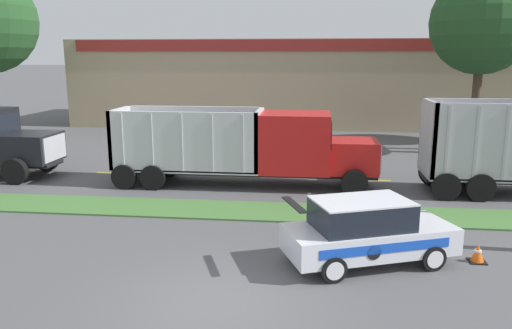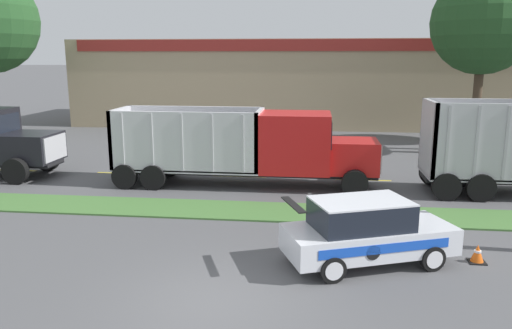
% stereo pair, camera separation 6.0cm
% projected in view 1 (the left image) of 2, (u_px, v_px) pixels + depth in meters
% --- Properties ---
extents(ground_plane, '(600.00, 600.00, 0.00)m').
position_uv_depth(ground_plane, '(215.00, 302.00, 10.83)').
color(ground_plane, '#515154').
extents(grass_verge, '(120.00, 2.10, 0.06)m').
position_uv_depth(grass_verge, '(251.00, 211.00, 17.12)').
color(grass_verge, '#477538').
rests_on(grass_verge, ground_plane).
extents(centre_line_2, '(2.40, 0.14, 0.01)m').
position_uv_depth(centre_line_2, '(11.00, 170.00, 23.36)').
color(centre_line_2, yellow).
rests_on(centre_line_2, ground_plane).
extents(centre_line_3, '(2.40, 0.14, 0.01)m').
position_uv_depth(centre_line_3, '(122.00, 173.00, 22.76)').
color(centre_line_3, yellow).
rests_on(centre_line_3, ground_plane).
extents(centre_line_4, '(2.40, 0.14, 0.01)m').
position_uv_depth(centre_line_4, '(239.00, 176.00, 22.16)').
color(centre_line_4, yellow).
rests_on(centre_line_4, ground_plane).
extents(centre_line_5, '(2.40, 0.14, 0.01)m').
position_uv_depth(centre_line_5, '(362.00, 180.00, 21.55)').
color(centre_line_5, yellow).
rests_on(centre_line_5, ground_plane).
extents(centre_line_6, '(2.40, 0.14, 0.01)m').
position_uv_depth(centre_line_6, '(493.00, 183.00, 20.95)').
color(centre_line_6, yellow).
rests_on(centre_line_6, ground_plane).
extents(dump_truck_trail, '(10.72, 2.66, 3.14)m').
position_uv_depth(dump_truck_trail, '(269.00, 148.00, 20.27)').
color(dump_truck_trail, black).
rests_on(dump_truck_trail, ground_plane).
extents(rally_car, '(4.62, 3.16, 1.74)m').
position_uv_depth(rally_car, '(367.00, 231.00, 12.67)').
color(rally_car, silver).
rests_on(rally_car, ground_plane).
extents(traffic_cone, '(0.43, 0.43, 0.48)m').
position_uv_depth(traffic_cone, '(478.00, 253.00, 12.89)').
color(traffic_cone, black).
rests_on(traffic_cone, ground_plane).
extents(store_building_backdrop, '(39.48, 12.10, 6.45)m').
position_uv_depth(store_building_backdrop, '(332.00, 82.00, 40.70)').
color(store_building_backdrop, tan).
rests_on(store_building_backdrop, ground_plane).
extents(tree_behind_right, '(5.38, 5.38, 11.00)m').
position_uv_depth(tree_behind_right, '(484.00, 12.00, 25.76)').
color(tree_behind_right, '#473828').
rests_on(tree_behind_right, ground_plane).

